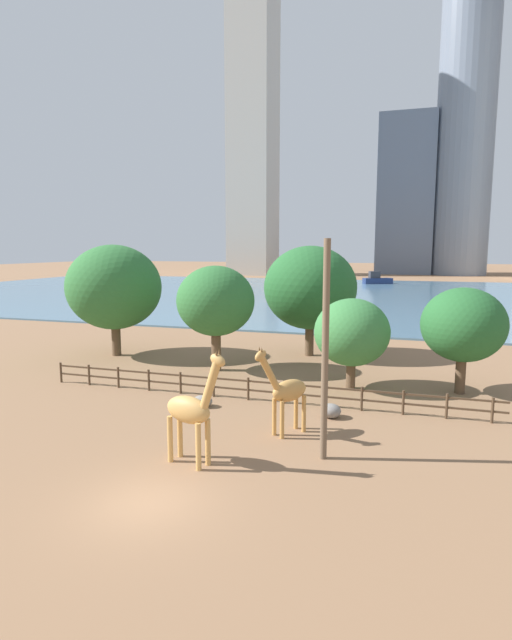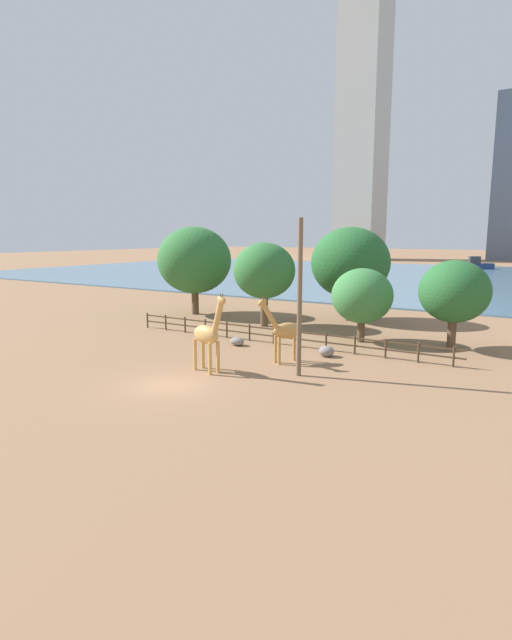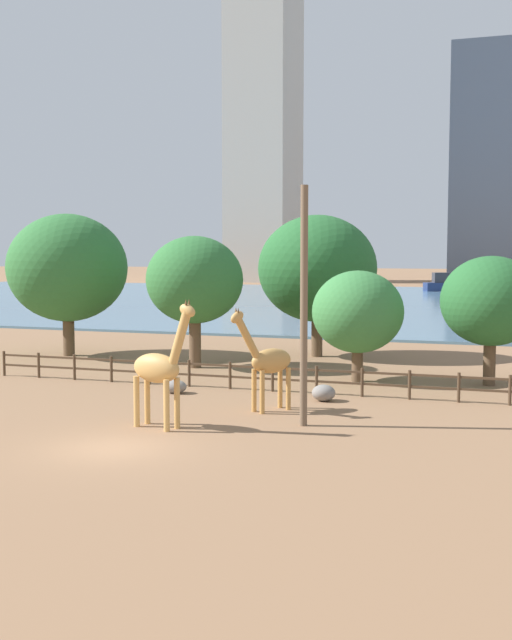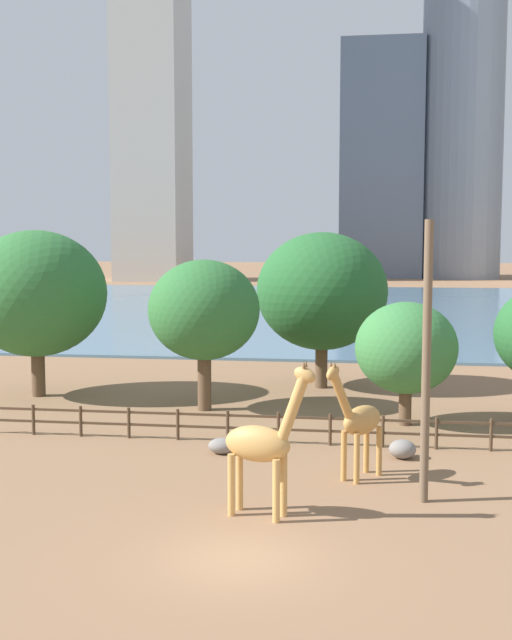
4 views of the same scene
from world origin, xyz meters
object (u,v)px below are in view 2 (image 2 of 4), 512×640
at_px(tree_center_broad, 362,296).
at_px(boulder_near_fence, 326,351).
at_px(boat_sailboat, 477,265).
at_px(tree_right_tall, 194,260).
at_px(tree_right_small, 264,271).
at_px(utility_pole, 300,299).
at_px(tree_left_large, 454,292).
at_px(tree_left_small, 350,263).
at_px(giraffe_companion, 285,331).
at_px(boulder_by_pole, 237,341).
at_px(giraffe_tall, 208,335).

bearing_deg(tree_center_broad, boulder_near_fence, -93.22).
bearing_deg(tree_center_broad, boat_sailboat, 92.83).
bearing_deg(tree_right_tall, tree_right_small, -13.19).
distance_m(utility_pole, tree_right_tall, 24.28).
distance_m(boulder_near_fence, tree_right_tall, 21.75).
distance_m(utility_pole, tree_left_large, 13.19).
bearing_deg(utility_pole, tree_left_small, 102.94).
bearing_deg(tree_center_broad, utility_pole, -89.19).
bearing_deg(boulder_near_fence, tree_left_large, 44.87).
relative_size(utility_pole, tree_right_tall, 1.01).
xyz_separation_m(utility_pole, boulder_near_fence, (-0.47, 5.05, -4.10)).
relative_size(giraffe_companion, tree_left_large, 0.69).
bearing_deg(boulder_by_pole, boat_sailboat, 88.36).
distance_m(utility_pole, boulder_by_pole, 9.72).
xyz_separation_m(giraffe_companion, tree_left_large, (8.25, 9.51, 2.03)).
distance_m(boulder_near_fence, tree_center_broad, 6.49).
xyz_separation_m(boulder_by_pole, tree_right_tall, (-11.84, 10.05, 5.16)).
bearing_deg(boulder_near_fence, giraffe_tall, -121.71).
bearing_deg(tree_center_broad, giraffe_companion, -102.73).
bearing_deg(giraffe_companion, boulder_near_fence, -174.81).
bearing_deg(tree_left_small, boulder_near_fence, -74.47).
xyz_separation_m(boulder_by_pole, tree_left_small, (2.95, 14.62, 5.12)).
bearing_deg(boulder_near_fence, boulder_by_pole, -177.40).
bearing_deg(tree_center_broad, tree_left_large, 8.35).
height_order(tree_right_tall, tree_right_small, tree_right_tall).
bearing_deg(boulder_by_pole, giraffe_companion, -25.99).
distance_m(tree_left_small, boat_sailboat, 82.15).
bearing_deg(tree_right_small, boat_sailboat, 86.71).
relative_size(boulder_near_fence, tree_left_small, 0.12).
relative_size(giraffe_companion, tree_right_small, 0.59).
xyz_separation_m(giraffe_companion, tree_left_small, (-2.36, 17.21, 3.37)).
bearing_deg(tree_center_broad, tree_left_small, 116.47).
distance_m(boulder_near_fence, boat_sailboat, 96.44).
relative_size(giraffe_tall, tree_center_broad, 0.87).
height_order(giraffe_companion, boulder_by_pole, giraffe_companion).
relative_size(boulder_by_pole, tree_left_large, 0.17).
distance_m(boulder_by_pole, tree_right_tall, 16.37).
bearing_deg(giraffe_companion, tree_left_large, 173.37).
height_order(boulder_by_pole, boat_sailboat, boat_sailboat).
relative_size(giraffe_companion, boulder_near_fence, 4.21).
distance_m(boulder_by_pole, tree_left_large, 15.69).
relative_size(tree_left_large, tree_center_broad, 1.13).
relative_size(giraffe_companion, boulder_by_pole, 3.95).
distance_m(giraffe_companion, tree_right_tall, 21.57).
distance_m(boulder_by_pole, boat_sailboat, 96.70).
height_order(utility_pole, tree_left_large, utility_pole).
distance_m(tree_left_small, tree_right_small, 8.63).
bearing_deg(tree_left_small, tree_center_broad, -63.53).
bearing_deg(tree_left_large, tree_left_small, 144.03).
xyz_separation_m(boulder_by_pole, boat_sailboat, (2.77, 96.66, 0.88)).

